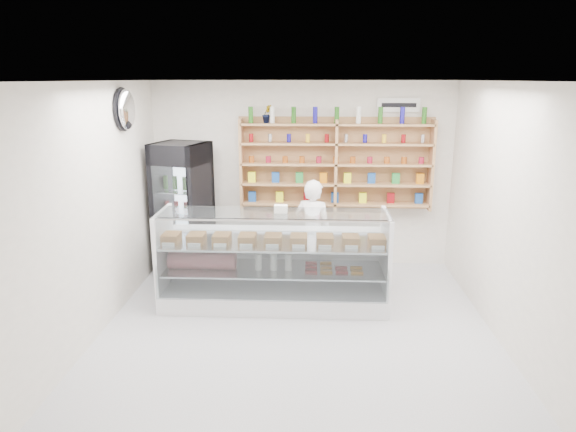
{
  "coord_description": "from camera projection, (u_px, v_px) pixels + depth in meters",
  "views": [
    {
      "loc": [
        0.15,
        -5.21,
        2.83
      ],
      "look_at": [
        -0.14,
        0.9,
        1.18
      ],
      "focal_mm": 32.0,
      "sensor_mm": 36.0,
      "label": 1
    }
  ],
  "objects": [
    {
      "name": "security_mirror",
      "position": [
        126.0,
        109.0,
        6.39
      ],
      "size": [
        0.15,
        0.5,
        0.5
      ],
      "primitive_type": "ellipsoid",
      "color": "silver",
      "rests_on": "left_wall"
    },
    {
      "name": "potted_plant",
      "position": [
        267.0,
        114.0,
        7.44
      ],
      "size": [
        0.17,
        0.15,
        0.26
      ],
      "primitive_type": "imported",
      "rotation": [
        0.0,
        0.0,
        0.31
      ],
      "color": "#1E6626",
      "rests_on": "wall_shelving"
    },
    {
      "name": "room",
      "position": [
        297.0,
        218.0,
        5.4
      ],
      "size": [
        5.0,
        5.0,
        5.0
      ],
      "color": "silver",
      "rests_on": "ground"
    },
    {
      "name": "display_counter",
      "position": [
        274.0,
        279.0,
        6.56
      ],
      "size": [
        2.85,
        0.85,
        1.24
      ],
      "color": "white",
      "rests_on": "floor"
    },
    {
      "name": "shop_worker",
      "position": [
        313.0,
        232.0,
        7.19
      ],
      "size": [
        0.63,
        0.53,
        1.49
      ],
      "primitive_type": "imported",
      "rotation": [
        0.0,
        0.0,
        2.78
      ],
      "color": "white",
      "rests_on": "floor"
    },
    {
      "name": "drinks_cooler",
      "position": [
        183.0,
        209.0,
        7.5
      ],
      "size": [
        0.86,
        0.85,
        1.94
      ],
      "rotation": [
        0.0,
        0.0,
        -0.28
      ],
      "color": "black",
      "rests_on": "floor"
    },
    {
      "name": "wall_shelving",
      "position": [
        336.0,
        164.0,
        7.59
      ],
      "size": [
        2.84,
        0.28,
        1.33
      ],
      "color": "#A16C4C",
      "rests_on": "back_wall"
    },
    {
      "name": "wall_sign",
      "position": [
        399.0,
        105.0,
        7.45
      ],
      "size": [
        0.62,
        0.03,
        0.2
      ],
      "primitive_type": "cube",
      "color": "white",
      "rests_on": "back_wall"
    }
  ]
}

